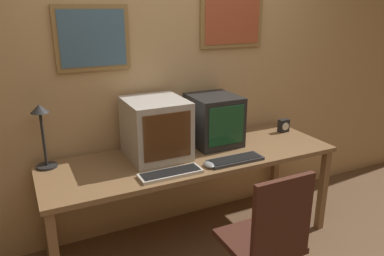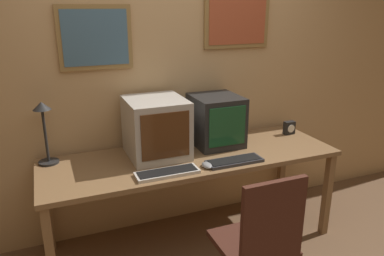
% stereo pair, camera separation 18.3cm
% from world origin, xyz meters
% --- Properties ---
extents(wall_back, '(8.00, 0.08, 2.60)m').
position_xyz_m(wall_back, '(0.00, 1.30, 1.31)').
color(wall_back, tan).
rests_on(wall_back, ground_plane).
extents(desk, '(2.25, 0.73, 0.76)m').
position_xyz_m(desk, '(0.00, 0.88, 0.69)').
color(desk, olive).
rests_on(desk, ground_plane).
extents(monitor_left, '(0.43, 0.47, 0.44)m').
position_xyz_m(monitor_left, '(-0.25, 1.00, 0.98)').
color(monitor_left, '#B7B2A8').
rests_on(monitor_left, desk).
extents(monitor_right, '(0.37, 0.41, 0.40)m').
position_xyz_m(monitor_right, '(0.27, 1.04, 0.96)').
color(monitor_right, black).
rests_on(monitor_right, desk).
extents(keyboard_main, '(0.44, 0.14, 0.03)m').
position_xyz_m(keyboard_main, '(-0.28, 0.63, 0.77)').
color(keyboard_main, beige).
rests_on(keyboard_main, desk).
extents(keyboard_side, '(0.42, 0.15, 0.03)m').
position_xyz_m(keyboard_side, '(0.23, 0.63, 0.77)').
color(keyboard_side, '#333338').
rests_on(keyboard_side, desk).
extents(mouse_near_keyboard, '(0.07, 0.11, 0.03)m').
position_xyz_m(mouse_near_keyboard, '(0.01, 0.63, 0.78)').
color(mouse_near_keyboard, gray).
rests_on(mouse_near_keyboard, desk).
extents(desk_clock, '(0.10, 0.06, 0.12)m').
position_xyz_m(desk_clock, '(0.98, 1.02, 0.82)').
color(desk_clock, black).
rests_on(desk_clock, desk).
extents(desk_lamp, '(0.15, 0.15, 0.46)m').
position_xyz_m(desk_lamp, '(-1.02, 1.13, 1.06)').
color(desk_lamp, black).
rests_on(desk_lamp, desk).
extents(office_chair, '(0.45, 0.45, 0.97)m').
position_xyz_m(office_chair, '(0.09, 0.05, 0.42)').
color(office_chair, black).
rests_on(office_chair, ground_plane).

